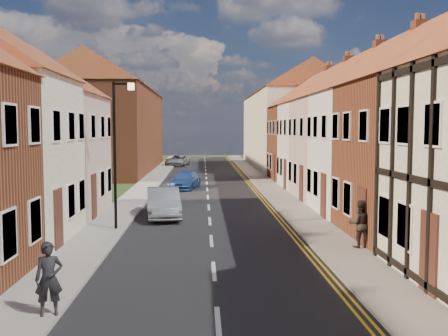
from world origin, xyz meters
TOP-DOWN VIEW (x-y plane):
  - road at (0.00, 30.00)m, footprint 7.00×90.00m
  - pavement_left at (-4.40, 30.00)m, footprint 1.80×90.00m
  - pavement_right at (4.40, 30.00)m, footprint 1.80×90.00m
  - cottage_r_cream_mid at (9.30, 23.50)m, footprint 8.30×5.20m
  - cottage_r_pink at (9.30, 28.90)m, footprint 8.30×6.00m
  - cottage_r_white_far at (9.30, 34.30)m, footprint 8.30×5.20m
  - cottage_r_cream_far at (9.30, 39.70)m, footprint 8.30×6.00m
  - cottage_l_pink at (-9.30, 23.85)m, footprint 8.30×6.30m
  - block_right_far at (9.30, 55.00)m, footprint 8.30×24.20m
  - block_left_far at (-9.30, 50.00)m, footprint 8.30×24.20m
  - lamppost at (-3.81, 20.00)m, footprint 0.88×0.15m
  - car_mid at (-2.20, 23.13)m, footprint 2.00×4.40m
  - car_far at (-1.56, 34.54)m, footprint 2.44×4.36m
  - car_distant at (-3.20, 56.73)m, footprint 2.96×4.90m
  - pedestrian_left at (-3.70, 10.39)m, footprint 0.68×0.53m
  - pedestrian_right at (5.10, 16.32)m, footprint 0.83×0.67m

SIDE VIEW (x-z plane):
  - road at x=0.00m, z-range 0.00..0.02m
  - pavement_left at x=-4.40m, z-range 0.00..0.12m
  - pavement_right at x=4.40m, z-range 0.00..0.12m
  - car_far at x=-1.56m, z-range 0.00..1.19m
  - car_distant at x=-3.20m, z-range 0.00..1.27m
  - car_mid at x=-2.20m, z-range 0.00..1.40m
  - pedestrian_left at x=-3.70m, z-range 0.12..1.75m
  - pedestrian_right at x=5.10m, z-range 0.12..1.76m
  - lamppost at x=-3.81m, z-range 0.54..6.54m
  - cottage_l_pink at x=-9.30m, z-range -0.03..8.77m
  - cottage_r_pink at x=9.30m, z-range -0.03..8.97m
  - cottage_r_cream_far at x=9.30m, z-range -0.03..8.97m
  - cottage_r_cream_mid at x=9.30m, z-range -0.02..8.98m
  - cottage_r_white_far at x=9.30m, z-range -0.02..8.98m
  - block_right_far at x=9.30m, z-range 0.04..10.54m
  - block_left_far at x=-9.30m, z-range 0.04..10.54m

